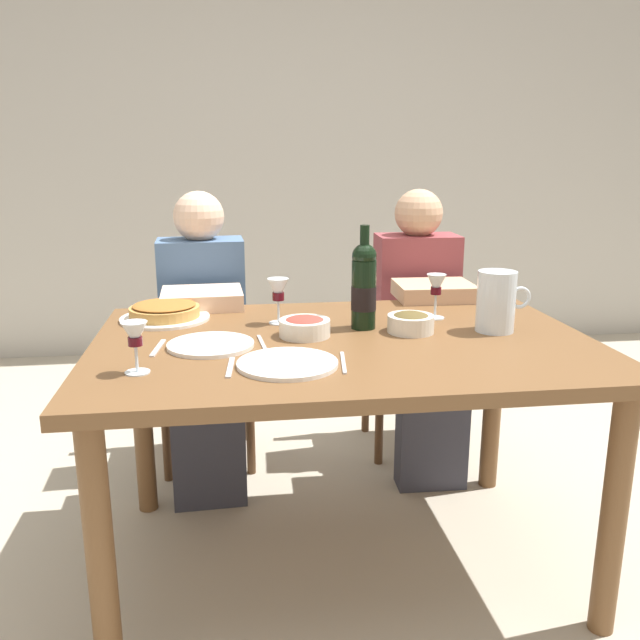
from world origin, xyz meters
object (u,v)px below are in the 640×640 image
olive_bowl (411,322)px  chair_right (407,336)px  salad_bowl (305,326)px  chair_left (205,345)px  dining_table (344,368)px  wine_bottle (364,286)px  wine_glass_centre (135,337)px  wine_glass_left_diner (436,287)px  dinner_plate_right_setting (211,345)px  baked_tart (165,312)px  diner_right (422,324)px  water_pitcher (496,305)px  dinner_plate_left_setting (287,364)px  diner_left (204,332)px  wine_glass_right_diner (278,292)px

olive_bowl → chair_right: 0.94m
salad_bowl → chair_left: size_ratio=0.18×
dining_table → chair_left: bearing=116.9°
wine_bottle → wine_glass_centre: wine_bottle is taller
salad_bowl → wine_glass_left_diner: size_ratio=1.03×
wine_bottle → dinner_plate_right_setting: 0.52m
baked_tart → chair_right: chair_right is taller
wine_bottle → diner_right: 0.72m
water_pitcher → salad_bowl: water_pitcher is taller
wine_glass_centre → olive_bowl: bearing=19.7°
dinner_plate_left_setting → diner_left: diner_left is taller
wine_bottle → diner_left: (-0.53, 0.54, -0.28)m
wine_glass_left_diner → diner_left: size_ratio=0.13×
salad_bowl → diner_left: (-0.33, 0.61, -0.18)m
dining_table → chair_left: (-0.45, 0.89, -0.17)m
dining_table → chair_left: size_ratio=1.72×
dining_table → baked_tart: bearing=150.6°
wine_glass_left_diner → diner_left: (-0.79, 0.45, -0.25)m
dining_table → chair_right: 1.03m
wine_bottle → dinner_plate_left_setting: (-0.28, -0.35, -0.13)m
dining_table → wine_glass_left_diner: bearing=30.7°
wine_glass_right_diner → water_pitcher: bearing=-15.6°
baked_tart → dinner_plate_right_setting: bearing=-64.9°
wine_glass_centre → diner_left: diner_left is taller
dining_table → dinner_plate_left_setting: (-0.19, -0.23, 0.10)m
dinner_plate_left_setting → diner_left: bearing=105.9°
chair_right → wine_glass_left_diner: bearing=83.6°
wine_glass_left_diner → diner_left: diner_left is taller
salad_bowl → wine_glass_centre: (-0.46, -0.29, 0.06)m
baked_tart → wine_glass_right_diner: (0.38, -0.10, 0.08)m
olive_bowl → wine_glass_right_diner: wine_glass_right_diner is taller
wine_glass_right_diner → chair_right: 1.01m
chair_right → diner_right: diner_right is taller
wine_glass_right_diner → chair_left: bearing=111.7°
water_pitcher → diner_left: bearing=145.8°
wine_glass_centre → chair_left: (0.12, 1.13, -0.36)m
baked_tart → dinner_plate_right_setting: 0.38m
olive_bowl → chair_left: bearing=128.5°
dinner_plate_left_setting → salad_bowl: bearing=74.4°
wine_bottle → dinner_plate_right_setting: bearing=-163.2°
baked_tart → wine_glass_left_diner: bearing=-6.6°
salad_bowl → dining_table: bearing=-22.7°
chair_left → chair_right: 0.91m
dinner_plate_left_setting → dinner_plate_right_setting: same height
olive_bowl → diner_right: size_ratio=0.13×
baked_tart → wine_glass_left_diner: 0.92m
salad_bowl → chair_right: bearing=56.7°
chair_right → wine_glass_right_diner: bearing=49.8°
chair_right → chair_left: bearing=3.0°
olive_bowl → dinner_plate_right_setting: bearing=-173.1°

